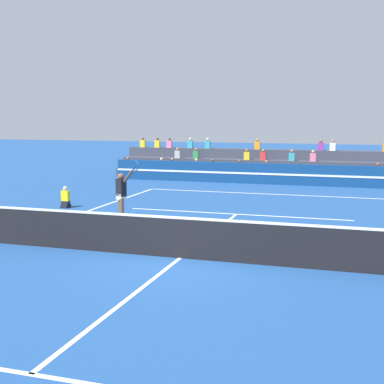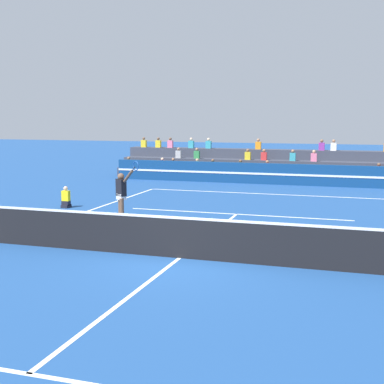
{
  "view_description": "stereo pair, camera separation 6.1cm",
  "coord_description": "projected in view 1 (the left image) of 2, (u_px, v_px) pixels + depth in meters",
  "views": [
    {
      "loc": [
        4.2,
        -12.38,
        3.52
      ],
      "look_at": [
        -0.95,
        4.04,
        1.1
      ],
      "focal_mm": 50.0,
      "sensor_mm": 36.0,
      "label": 1
    },
    {
      "loc": [
        4.26,
        -12.36,
        3.52
      ],
      "look_at": [
        -0.95,
        4.04,
        1.1
      ],
      "focal_mm": 50.0,
      "sensor_mm": 36.0,
      "label": 2
    }
  ],
  "objects": [
    {
      "name": "ground_plane",
      "position": [
        180.0,
        258.0,
        13.43
      ],
      "size": [
        120.0,
        120.0,
        0.0
      ],
      "primitive_type": "plane",
      "color": "navy"
    },
    {
      "name": "court_lines",
      "position": [
        180.0,
        258.0,
        13.43
      ],
      "size": [
        11.1,
        23.9,
        0.01
      ],
      "color": "white",
      "rests_on": "ground"
    },
    {
      "name": "tennis_net",
      "position": [
        180.0,
        237.0,
        13.36
      ],
      "size": [
        12.0,
        0.1,
        1.1
      ],
      "color": "black",
      "rests_on": "ground"
    },
    {
      "name": "sponsor_banner_wall",
      "position": [
        275.0,
        174.0,
        28.06
      ],
      "size": [
        18.0,
        0.26,
        1.1
      ],
      "color": "navy",
      "rests_on": "ground"
    },
    {
      "name": "bleacher_stand",
      "position": [
        281.0,
        168.0,
        30.45
      ],
      "size": [
        19.07,
        2.85,
        2.28
      ],
      "color": "#383D4C",
      "rests_on": "ground"
    },
    {
      "name": "ball_kid_courtside",
      "position": [
        66.0,
        199.0,
        20.86
      ],
      "size": [
        0.3,
        0.36,
        0.84
      ],
      "color": "black",
      "rests_on": "ground"
    },
    {
      "name": "tennis_player",
      "position": [
        122.0,
        196.0,
        17.42
      ],
      "size": [
        1.19,
        0.88,
        2.23
      ],
      "color": "brown",
      "rests_on": "ground"
    },
    {
      "name": "tennis_ball",
      "position": [
        156.0,
        239.0,
        15.44
      ],
      "size": [
        0.07,
        0.07,
        0.07
      ],
      "primitive_type": "sphere",
      "color": "#C6DB33",
      "rests_on": "ground"
    }
  ]
}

